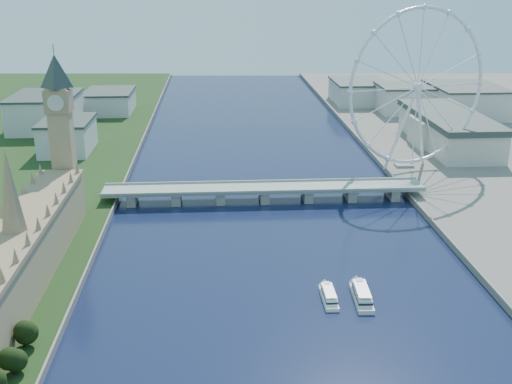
{
  "coord_description": "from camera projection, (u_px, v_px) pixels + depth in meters",
  "views": [
    {
      "loc": [
        -32.22,
        -117.53,
        147.14
      ],
      "look_at": [
        -11.29,
        210.0,
        36.43
      ],
      "focal_mm": 45.0,
      "sensor_mm": 36.0,
      "label": 1
    }
  ],
  "objects": [
    {
      "name": "tour_boat_near",
      "position": [
        329.0,
        300.0,
        306.76
      ],
      "size": [
        7.06,
        26.66,
        5.84
      ],
      "primitive_type": null,
      "rotation": [
        0.0,
        0.0,
        -0.01
      ],
      "color": "white",
      "rests_on": "ground"
    },
    {
      "name": "westminster_bridge",
      "position": [
        264.0,
        191.0,
        441.68
      ],
      "size": [
        220.0,
        22.0,
        9.5
      ],
      "color": "gray",
      "rests_on": "ground"
    },
    {
      "name": "big_ben",
      "position": [
        60.0,
        114.0,
        393.98
      ],
      "size": [
        20.02,
        20.02,
        110.0
      ],
      "color": "tan",
      "rests_on": "ground"
    },
    {
      "name": "parliament_range",
      "position": [
        19.0,
        259.0,
        307.23
      ],
      "size": [
        24.0,
        200.0,
        70.0
      ],
      "color": "tan",
      "rests_on": "ground"
    },
    {
      "name": "tour_boat_far",
      "position": [
        361.0,
        300.0,
        306.58
      ],
      "size": [
        9.6,
        31.62,
        6.92
      ],
      "primitive_type": null,
      "rotation": [
        0.0,
        0.0,
        -0.05
      ],
      "color": "silver",
      "rests_on": "ground"
    },
    {
      "name": "london_eye",
      "position": [
        418.0,
        88.0,
        481.55
      ],
      "size": [
        113.6,
        39.12,
        124.3
      ],
      "color": "silver",
      "rests_on": "ground"
    },
    {
      "name": "county_hall",
      "position": [
        447.0,
        148.0,
        577.31
      ],
      "size": [
        54.0,
        144.0,
        35.0
      ],
      "primitive_type": null,
      "color": "beige",
      "rests_on": "ground"
    },
    {
      "name": "city_skyline",
      "position": [
        282.0,
        104.0,
        686.69
      ],
      "size": [
        505.0,
        280.0,
        32.0
      ],
      "color": "beige",
      "rests_on": "ground"
    }
  ]
}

